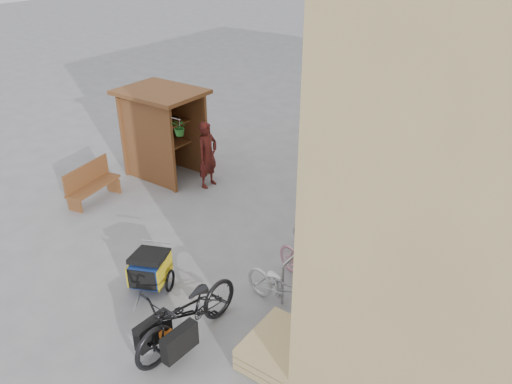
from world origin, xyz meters
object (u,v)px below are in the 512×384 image
Objects in this scene: shopping_carts at (436,160)px; child_trailer at (150,268)px; bike_4 at (359,210)px; bike_7 at (389,187)px; cargo_bike at (187,314)px; person_kiosk at (208,155)px; pallet_stack at (281,350)px; bench at (91,183)px; bike_1 at (306,263)px; bike_2 at (326,234)px; bike_6 at (371,192)px; kiosk at (160,121)px; bike_5 at (356,203)px; bike_0 at (284,288)px; bike_3 at (329,229)px.

child_trailer is (-3.00, -7.57, -0.18)m from shopping_carts.
shopping_carts is 1.11× the size of bike_4.
cargo_bike is at bearing 178.69° from bike_7.
person_kiosk reaches higher than bike_4.
child_trailer reaches higher than pallet_stack.
shopping_carts is (6.68, 5.97, 0.14)m from bench.
bench is at bearing 108.84° from bike_1.
cargo_bike is 3.69m from bike_2.
bike_6 is at bearing -69.55° from person_kiosk.
kiosk is 5.58m from bike_2.
bike_1 reaches higher than pallet_stack.
kiosk is 1.37× the size of bike_4.
person_kiosk reaches higher than bike_6.
person_kiosk is (-1.82, 3.92, 0.44)m from child_trailer.
pallet_stack is 2.04m from bike_1.
cargo_bike is 6.33m from bike_7.
bike_4 reaches higher than bike_5.
bike_2 is at bearing 3.99° from bench.
bike_2 is at bearing -7.91° from kiosk.
bike_2 is 0.94× the size of bike_6.
shopping_carts reaches higher than bike_6.
kiosk is 6.13m from bike_7.
child_trailer is 2.57m from bike_0.
shopping_carts is 4.67m from bike_2.
bike_6 is at bearing 3.51° from bike_3.
bench is (-6.68, 1.73, 0.28)m from pallet_stack.
kiosk reaches higher than person_kiosk.
bike_2 is (5.41, -0.75, -1.15)m from kiosk.
kiosk is 1.48× the size of bike_7.
bike_5 is at bearing -4.52° from bike_2.
child_trailer is 0.84× the size of bike_6.
bike_2 is at bearing 179.87° from bike_3.
bike_5 is (-0.88, -3.06, -0.19)m from shopping_carts.
bike_7 is (-0.53, 5.74, 0.30)m from pallet_stack.
child_trailer is 2.95m from bike_1.
bike_7 is (6.15, 4.01, 0.02)m from bench.
child_trailer is at bearing 159.01° from bike_4.
bike_1 is 1.00× the size of bike_3.
bike_6 is at bearing 22.65° from bench.
bike_3 is at bearing 177.30° from bike_4.
bench is 1.02× the size of bike_2.
cargo_bike is 1.34× the size of bike_7.
pallet_stack is 6.33m from person_kiosk.
pallet_stack is at bearing -163.19° from bike_4.
person_kiosk is at bearing 140.04° from pallet_stack.
bike_5 is (-0.22, 0.32, -0.04)m from bike_4.
kiosk is 1.10× the size of cargo_bike.
bike_4 is (-0.65, -3.38, -0.15)m from shopping_carts.
pallet_stack is at bearing 23.19° from cargo_bike.
cargo_bike reaches higher than bike_1.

